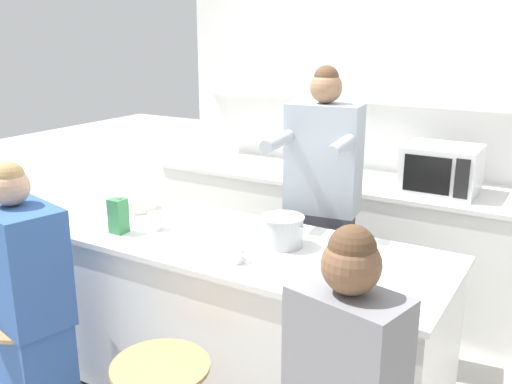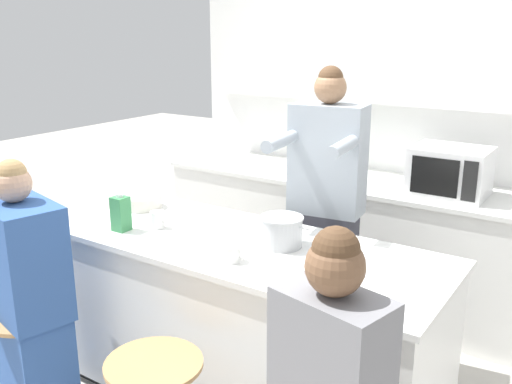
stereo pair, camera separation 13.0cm
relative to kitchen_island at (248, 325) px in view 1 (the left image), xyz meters
name	(u,v)px [view 1 (the left image)]	position (x,y,z in m)	size (l,w,h in m)	color
wall_back	(377,89)	(0.00, 1.82, 1.07)	(3.27, 0.22, 2.70)	white
back_counter	(353,240)	(0.00, 1.48, 0.00)	(3.04, 0.70, 0.94)	white
kitchen_island	(248,325)	(0.00, 0.00, 0.00)	(2.04, 0.82, 0.93)	black
bar_stool_leftmost	(33,364)	(-0.82, -0.72, -0.10)	(0.42, 0.42, 0.62)	tan
person_cooking	(321,219)	(0.10, 0.68, 0.41)	(0.49, 0.62, 1.78)	#383842
person_wrapped_blanket	(25,311)	(-0.83, -0.71, 0.18)	(0.56, 0.40, 1.40)	#2D5193
cooking_pot	(283,231)	(0.16, 0.07, 0.54)	(0.30, 0.22, 0.15)	#B7BABC
fruit_bowl	(137,203)	(-0.87, 0.14, 0.50)	(0.24, 0.24, 0.07)	silver
coffee_cup_near	(235,254)	(0.07, -0.23, 0.50)	(0.12, 0.09, 0.08)	white
coffee_cup_far	(155,221)	(-0.54, -0.08, 0.51)	(0.11, 0.08, 0.09)	white
juice_carton	(118,215)	(-0.67, -0.21, 0.56)	(0.08, 0.08, 0.20)	#38844C
microwave	(441,169)	(0.60, 1.43, 0.62)	(0.47, 0.39, 0.31)	white
potted_plant	(326,156)	(-0.24, 1.48, 0.60)	(0.18, 0.18, 0.25)	beige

